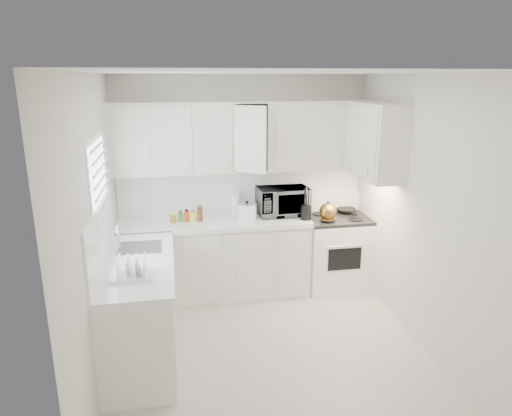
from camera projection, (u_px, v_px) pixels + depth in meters
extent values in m
plane|color=#BDB7AC|center=(269.00, 351.00, 4.47)|extent=(3.20, 3.20, 0.00)
plane|color=white|center=(272.00, 72.00, 3.76)|extent=(3.20, 3.20, 0.00)
plane|color=beige|center=(242.00, 184.00, 5.63)|extent=(3.00, 0.00, 3.00)
plane|color=beige|center=(331.00, 308.00, 2.61)|extent=(3.00, 0.00, 3.00)
plane|color=beige|center=(95.00, 234.00, 3.85)|extent=(0.00, 3.20, 3.20)
plane|color=beige|center=(424.00, 215.00, 4.38)|extent=(0.00, 3.20, 3.20)
cube|color=silver|center=(214.00, 223.00, 5.37)|extent=(2.24, 0.64, 0.05)
cube|color=silver|center=(138.00, 263.00, 4.20)|extent=(0.64, 1.62, 0.05)
cube|color=silver|center=(243.00, 191.00, 5.64)|extent=(2.98, 0.02, 0.55)
cube|color=silver|center=(101.00, 234.00, 4.06)|extent=(0.02, 1.60, 0.55)
imported|color=gray|center=(283.00, 198.00, 5.57)|extent=(0.62, 0.37, 0.41)
cylinder|color=white|center=(236.00, 204.00, 5.59)|extent=(0.12, 0.12, 0.27)
cylinder|color=olive|center=(173.00, 214.00, 5.39)|extent=(0.06, 0.06, 0.13)
cylinder|color=#3A7B29|center=(180.00, 216.00, 5.32)|extent=(0.06, 0.06, 0.13)
cylinder|color=#C03B19|center=(186.00, 214.00, 5.41)|extent=(0.06, 0.06, 0.13)
cylinder|color=yellow|center=(193.00, 216.00, 5.34)|extent=(0.06, 0.06, 0.13)
cylinder|color=brown|center=(199.00, 213.00, 5.44)|extent=(0.06, 0.06, 0.13)
cylinder|color=#C03B19|center=(291.00, 205.00, 5.67)|extent=(0.06, 0.06, 0.19)
cylinder|color=yellow|center=(296.00, 206.00, 5.62)|extent=(0.06, 0.06, 0.19)
cylinder|color=brown|center=(299.00, 205.00, 5.69)|extent=(0.06, 0.06, 0.19)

